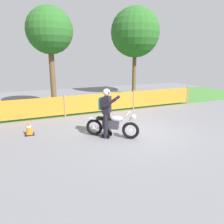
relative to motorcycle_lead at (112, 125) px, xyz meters
name	(u,v)px	position (x,y,z in m)	size (l,w,h in m)	color
ground	(128,130)	(0.86, 0.44, -0.45)	(24.00, 24.00, 0.02)	slate
grass_verge	(85,103)	(0.86, 6.00, -0.43)	(24.00, 5.45, 0.01)	#427A33
barrier_fence	(101,102)	(0.86, 3.27, 0.11)	(10.95, 0.08, 1.05)	#997547
tree_leftmost	(50,31)	(-1.12, 5.15, 3.51)	(2.31, 2.31, 5.15)	brown
tree_near_left	(135,33)	(5.11, 7.57, 3.93)	(3.44, 3.44, 6.10)	brown
motorcycle_lead	(112,125)	(0.00, 0.00, 0.00)	(1.54, 1.28, 0.90)	black
rider_lead	(107,110)	(-0.16, 0.13, 0.52)	(0.78, 0.74, 1.69)	black
traffic_cone	(29,128)	(-2.64, 1.41, -0.18)	(0.32, 0.32, 0.53)	black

